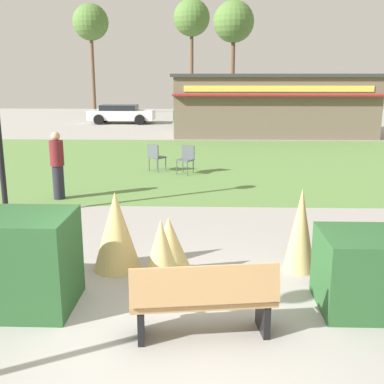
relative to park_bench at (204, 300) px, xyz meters
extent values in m
plane|color=#999691|center=(-0.41, 0.11, -0.48)|extent=(80.00, 80.00, 0.00)
cube|color=#5B8442|center=(-0.41, 11.76, -0.48)|extent=(36.00, 12.00, 0.01)
cube|color=tan|center=(-0.01, 0.07, -0.03)|extent=(1.75, 0.71, 0.06)
cube|color=tan|center=(0.02, -0.15, 0.25)|extent=(1.70, 0.36, 0.44)
cube|color=black|center=(-0.73, -0.03, -0.26)|extent=(0.14, 0.45, 0.45)
cube|color=black|center=(0.71, 0.17, -0.26)|extent=(0.14, 0.45, 0.45)
cube|color=tan|center=(-0.81, -0.04, 0.09)|extent=(0.12, 0.44, 0.06)
cube|color=tan|center=(0.79, 0.18, 0.09)|extent=(0.12, 0.44, 0.06)
cone|color=tan|center=(-1.40, 2.02, 0.15)|extent=(0.75, 0.75, 1.26)
cone|color=tan|center=(-0.54, 1.71, 0.00)|extent=(0.78, 0.78, 0.95)
cone|color=tan|center=(1.49, 2.06, 0.19)|extent=(0.50, 0.50, 1.33)
cone|color=tan|center=(-0.60, 1.17, 0.06)|extent=(0.66, 0.66, 1.09)
cylinder|color=black|center=(-4.39, 4.85, -0.38)|extent=(0.22, 0.22, 0.20)
cube|color=#6B5B4C|center=(3.34, 19.99, 1.00)|extent=(9.93, 4.00, 2.95)
cube|color=#333338|center=(3.34, 19.99, 2.55)|extent=(10.23, 4.30, 0.16)
cube|color=maroon|center=(3.34, 17.81, 1.65)|extent=(10.03, 0.36, 0.08)
cube|color=#D8CC4C|center=(3.34, 17.97, 1.94)|extent=(8.93, 0.04, 0.28)
cube|color=#4C5156|center=(-0.68, 9.60, -0.03)|extent=(0.59, 0.59, 0.04)
cube|color=#4C5156|center=(-0.58, 9.78, 0.19)|extent=(0.41, 0.24, 0.44)
cylinder|color=#4C5156|center=(-0.93, 9.52, -0.26)|extent=(0.03, 0.03, 0.45)
cylinder|color=#4C5156|center=(-0.59, 9.35, -0.26)|extent=(0.03, 0.03, 0.45)
cylinder|color=#4C5156|center=(-0.76, 9.86, -0.26)|extent=(0.03, 0.03, 0.45)
cylinder|color=#4C5156|center=(-0.42, 9.68, -0.26)|extent=(0.03, 0.03, 0.45)
cube|color=#4C5156|center=(-1.59, 10.09, -0.03)|extent=(0.62, 0.62, 0.04)
cube|color=#4C5156|center=(-1.71, 9.93, 0.19)|extent=(0.38, 0.29, 0.44)
cylinder|color=#4C5156|center=(-1.33, 10.14, -0.26)|extent=(0.03, 0.03, 0.45)
cylinder|color=#4C5156|center=(-1.63, 10.36, -0.26)|extent=(0.03, 0.03, 0.45)
cylinder|color=#4C5156|center=(-1.55, 9.83, -0.26)|extent=(0.03, 0.03, 0.45)
cylinder|color=#4C5156|center=(-1.86, 10.05, -0.26)|extent=(0.03, 0.03, 0.45)
cylinder|color=#23232D|center=(-3.68, 6.41, -0.06)|extent=(0.28, 0.28, 0.85)
cylinder|color=maroon|center=(-3.68, 6.41, 0.68)|extent=(0.34, 0.34, 0.62)
sphere|color=tan|center=(-3.68, 6.41, 1.10)|extent=(0.22, 0.22, 0.22)
cube|color=silver|center=(-5.58, 26.00, 0.07)|extent=(4.20, 1.80, 0.60)
cube|color=black|center=(-5.73, 26.00, 0.50)|extent=(2.31, 1.59, 0.44)
cylinder|color=black|center=(-4.28, 26.92, -0.16)|extent=(0.64, 0.22, 0.64)
cylinder|color=black|center=(-4.28, 25.08, -0.16)|extent=(0.64, 0.22, 0.64)
cylinder|color=black|center=(-6.88, 26.92, -0.16)|extent=(0.64, 0.22, 0.64)
cylinder|color=black|center=(-6.88, 25.08, -0.16)|extent=(0.64, 0.22, 0.64)
cube|color=#2D6638|center=(-0.07, 26.00, 0.07)|extent=(4.21, 1.81, 0.60)
cube|color=black|center=(-0.22, 26.00, 0.50)|extent=(2.31, 1.59, 0.44)
cylinder|color=black|center=(1.23, 26.93, -0.16)|extent=(0.64, 0.22, 0.64)
cylinder|color=black|center=(1.24, 25.09, -0.16)|extent=(0.64, 0.22, 0.64)
cylinder|color=black|center=(-1.37, 26.92, -0.16)|extent=(0.64, 0.22, 0.64)
cylinder|color=black|center=(-1.37, 25.08, -0.16)|extent=(0.64, 0.22, 0.64)
cylinder|color=brown|center=(-9.22, 33.99, 2.52)|extent=(0.28, 0.28, 6.01)
sphere|color=#4C7233|center=(-9.22, 33.99, 6.63)|extent=(2.80, 2.80, 2.80)
cylinder|color=brown|center=(-1.28, 33.53, 2.65)|extent=(0.28, 0.28, 6.26)
sphere|color=#4C7233|center=(-1.28, 33.53, 6.88)|extent=(2.80, 2.80, 2.80)
cylinder|color=brown|center=(1.74, 29.33, 2.28)|extent=(0.28, 0.28, 5.52)
sphere|color=#4C7233|center=(1.74, 29.33, 6.14)|extent=(2.80, 2.80, 2.80)
camera|label=1|loc=(0.04, -5.08, 2.52)|focal=44.58mm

